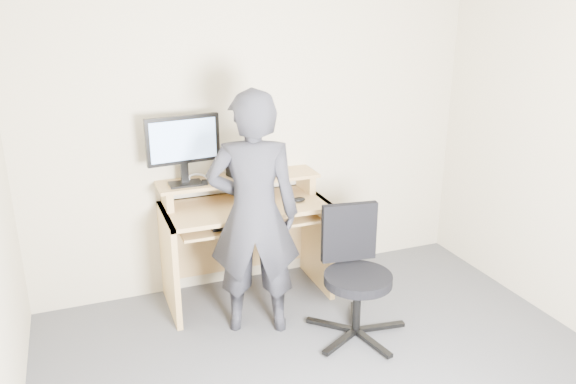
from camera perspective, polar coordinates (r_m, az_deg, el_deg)
back_wall at (r=4.30m, az=-3.13°, el=6.66°), size 3.50×0.02×2.50m
desk at (r=4.25m, az=-4.59°, el=-3.47°), size 1.20×0.60×0.91m
monitor at (r=3.99m, az=-10.58°, el=4.80°), size 0.53×0.15×0.50m
external_drive at (r=4.18m, az=-5.49°, el=2.85°), size 0.11×0.15×0.20m
travel_mug at (r=4.15m, az=-4.80°, el=2.55°), size 0.09×0.09×0.17m
smartphone at (r=4.27m, az=-0.63°, el=1.98°), size 0.11×0.15×0.01m
charger at (r=4.05m, az=-8.45°, el=0.98°), size 0.05×0.05×0.03m
headphones at (r=4.16m, az=-9.13°, el=1.30°), size 0.19×0.19×0.06m
keyboard at (r=4.03m, az=-4.92°, el=-2.90°), size 0.47×0.21×0.03m
mouse at (r=4.13m, az=1.12°, el=-0.79°), size 0.11×0.09×0.04m
office_chair at (r=3.79m, az=6.79°, el=-7.72°), size 0.67×0.68×0.86m
person at (r=3.67m, az=-3.50°, el=-2.34°), size 0.70×0.57×1.66m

